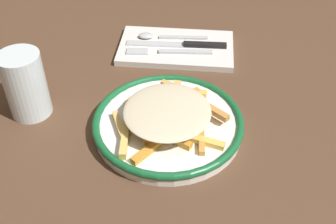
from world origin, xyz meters
TOP-DOWN VIEW (x-y plane):
  - ground_plane at (0.00, 0.00)m, footprint 2.60×2.60m
  - plate at (0.00, 0.00)m, footprint 0.25×0.25m
  - fries_heap at (-0.00, -0.00)m, footprint 0.19×0.19m
  - napkin at (0.24, 0.01)m, footprint 0.15×0.24m
  - fork at (0.21, 0.02)m, footprint 0.03×0.18m
  - knife at (0.24, -0.01)m, footprint 0.03×0.21m
  - spoon at (0.27, 0.05)m, footprint 0.03×0.15m
  - water_glass at (0.02, 0.24)m, footprint 0.07×0.07m

SIDE VIEW (x-z plane):
  - ground_plane at x=0.00m, z-range 0.00..0.00m
  - napkin at x=0.24m, z-range 0.00..0.01m
  - plate at x=0.00m, z-range 0.00..0.03m
  - fork at x=0.21m, z-range 0.01..0.02m
  - knife at x=0.24m, z-range 0.01..0.02m
  - spoon at x=0.27m, z-range 0.01..0.02m
  - fries_heap at x=0.00m, z-range 0.02..0.06m
  - water_glass at x=0.02m, z-range 0.00..0.12m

